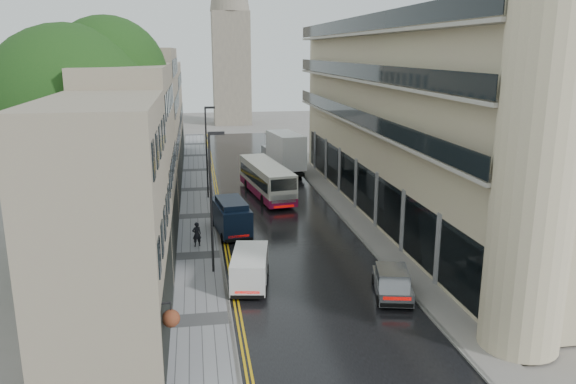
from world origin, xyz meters
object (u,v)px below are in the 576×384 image
object	(u,v)px
white_lorry	(278,157)
lamp_post_near	(211,204)
silver_hatchback	(380,292)
cream_bus	(263,188)
lamp_post_far	(207,153)
white_van	(232,280)
pedestrian	(197,234)
tree_near	(74,142)
navy_van	(223,224)
tree_far	(112,125)

from	to	relation	value
white_lorry	lamp_post_near	bearing A→B (deg)	-115.88
white_lorry	silver_hatchback	distance (m)	28.48
cream_bus	lamp_post_far	world-z (taller)	lamp_post_far
white_van	pedestrian	bearing A→B (deg)	111.75
tree_near	white_lorry	bearing A→B (deg)	53.49
navy_van	pedestrian	xyz separation A→B (m)	(-1.64, -0.83, -0.35)
lamp_post_near	lamp_post_far	xyz separation A→B (m)	(0.17, 16.21, -0.12)
tree_near	navy_van	bearing A→B (deg)	11.45
pedestrian	lamp_post_near	xyz separation A→B (m)	(0.84, -4.29, 3.07)
navy_van	tree_far	bearing A→B (deg)	117.22
tree_far	navy_van	distance (m)	14.69
tree_near	silver_hatchback	bearing A→B (deg)	-30.52
lamp_post_far	white_van	bearing A→B (deg)	-84.98
tree_far	lamp_post_far	distance (m)	7.65
tree_near	navy_van	distance (m)	10.13
white_van	navy_van	size ratio (longest dim) A/B	0.85
white_van	navy_van	bearing A→B (deg)	99.50
tree_far	silver_hatchback	bearing A→B (deg)	-55.95
white_lorry	navy_van	bearing A→B (deg)	-118.12
tree_far	white_lorry	bearing A→B (deg)	24.79
silver_hatchback	white_van	size ratio (longest dim) A/B	0.92
tree_near	pedestrian	distance (m)	8.96
pedestrian	lamp_post_near	size ratio (longest dim) A/B	0.20
white_van	pedestrian	xyz separation A→B (m)	(-1.64, 7.57, -0.04)
cream_bus	tree_near	bearing A→B (deg)	-147.81
white_van	pedestrian	size ratio (longest dim) A/B	2.62
navy_van	lamp_post_far	xyz separation A→B (m)	(-0.63, 11.09, 2.60)
white_van	white_lorry	bearing A→B (deg)	86.09
tree_near	silver_hatchback	world-z (taller)	tree_near
tree_near	pedestrian	world-z (taller)	tree_near
silver_hatchback	white_lorry	bearing A→B (deg)	103.98
navy_van	lamp_post_far	distance (m)	11.41
white_lorry	lamp_post_far	distance (m)	9.83
tree_near	white_lorry	xyz separation A→B (m)	(14.47, 19.54, -4.86)
silver_hatchback	lamp_post_near	size ratio (longest dim) A/B	0.49
cream_bus	silver_hatchback	size ratio (longest dim) A/B	2.68
tree_far	pedestrian	world-z (taller)	tree_far
cream_bus	white_van	xyz separation A→B (m)	(-3.61, -16.73, -0.45)
tree_near	cream_bus	size ratio (longest dim) A/B	1.39
cream_bus	lamp_post_near	distance (m)	14.38
navy_van	lamp_post_near	distance (m)	5.85
tree_far	lamp_post_near	size ratio (longest dim) A/B	1.62
cream_bus	silver_hatchback	world-z (taller)	cream_bus
white_lorry	silver_hatchback	bearing A→B (deg)	-97.53
pedestrian	white_lorry	bearing A→B (deg)	-126.87
pedestrian	tree_near	bearing A→B (deg)	-6.70
silver_hatchback	lamp_post_far	xyz separation A→B (m)	(-7.53, 21.66, 3.12)
navy_van	lamp_post_far	size ratio (longest dim) A/B	0.64
navy_van	lamp_post_near	size ratio (longest dim) A/B	0.62
tree_far	lamp_post_near	distance (m)	18.06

